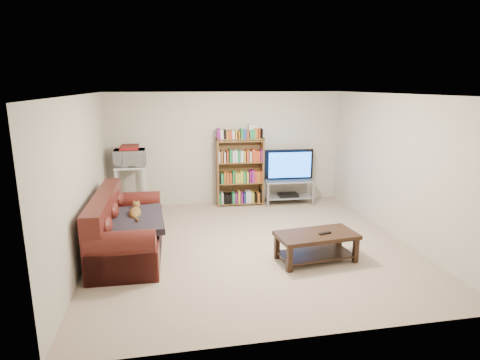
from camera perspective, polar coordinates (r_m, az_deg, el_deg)
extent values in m
plane|color=tan|center=(6.61, 1.51, -9.23)|extent=(5.00, 5.00, 0.00)
plane|color=white|center=(6.10, 1.65, 12.07)|extent=(5.00, 5.00, 0.00)
plane|color=beige|center=(8.66, -1.91, 4.48)|extent=(5.00, 0.00, 5.00)
plane|color=beige|center=(3.93, 9.31, -6.74)|extent=(5.00, 0.00, 5.00)
plane|color=beige|center=(6.23, -21.53, 0.01)|extent=(0.00, 5.00, 5.00)
plane|color=beige|center=(7.19, 21.46, 1.71)|extent=(0.00, 5.00, 5.00)
cube|color=#4B1813|center=(6.51, -15.42, -8.09)|extent=(1.00, 2.22, 0.42)
cube|color=#4B1813|center=(6.47, -18.63, -5.91)|extent=(0.30, 2.21, 0.92)
cube|color=#4B1813|center=(5.58, -16.45, -11.17)|extent=(0.91, 0.26, 0.54)
cube|color=#4B1813|center=(7.41, -14.71, -4.90)|extent=(0.91, 0.26, 0.54)
cube|color=#262129|center=(6.24, -14.83, -5.66)|extent=(0.92, 1.16, 0.19)
cube|color=black|center=(6.02, 10.82, -7.72)|extent=(1.23, 0.71, 0.06)
cube|color=black|center=(6.13, 10.70, -10.30)|extent=(1.10, 0.64, 0.03)
cube|color=black|center=(5.70, 7.05, -11.16)|extent=(0.08, 0.08, 0.37)
cube|color=black|center=(6.17, 16.13, -9.63)|extent=(0.08, 0.08, 0.37)
cube|color=black|center=(6.09, 5.26, -9.46)|extent=(0.08, 0.08, 0.37)
cube|color=black|center=(6.53, 13.92, -8.18)|extent=(0.08, 0.08, 0.37)
cube|color=black|center=(6.01, 11.98, -7.40)|extent=(0.20, 0.10, 0.02)
cube|color=#999EA3|center=(8.78, 6.91, -0.08)|extent=(1.07, 0.52, 0.03)
cube|color=#999EA3|center=(8.87, 6.84, -2.35)|extent=(1.02, 0.50, 0.02)
cube|color=gray|center=(8.53, 3.99, -2.13)|extent=(0.05, 0.05, 0.53)
cube|color=gray|center=(8.79, 10.33, -1.86)|extent=(0.05, 0.05, 0.53)
cube|color=gray|center=(8.92, 3.44, -1.42)|extent=(0.05, 0.05, 0.53)
cube|color=gray|center=(9.17, 9.54, -1.19)|extent=(0.05, 0.05, 0.53)
imported|color=black|center=(8.71, 6.97, 2.10)|extent=(1.14, 0.20, 0.65)
cube|color=black|center=(8.86, 6.85, -2.10)|extent=(0.43, 0.31, 0.06)
cube|color=brown|center=(8.52, -3.22, 1.07)|extent=(0.05, 0.31, 1.45)
cube|color=brown|center=(8.66, 3.15, 1.27)|extent=(0.05, 0.31, 1.45)
cube|color=brown|center=(8.45, -0.01, 5.88)|extent=(1.02, 0.35, 0.03)
cube|color=maroon|center=(8.42, -1.52, 6.19)|extent=(0.30, 0.23, 0.08)
cube|color=silver|center=(8.24, -15.33, 1.80)|extent=(0.61, 0.45, 0.04)
cube|color=silver|center=(8.39, -15.05, -2.57)|extent=(0.55, 0.40, 0.03)
cube|color=silver|center=(8.20, -17.06, -1.86)|extent=(0.05, 0.05, 0.93)
cube|color=silver|center=(8.15, -13.37, -1.72)|extent=(0.05, 0.05, 0.93)
cube|color=silver|center=(8.55, -16.79, -1.24)|extent=(0.05, 0.05, 0.93)
cube|color=silver|center=(8.50, -13.26, -1.10)|extent=(0.05, 0.05, 0.93)
imported|color=silver|center=(8.21, -15.41, 3.07)|extent=(0.60, 0.41, 0.33)
cube|color=maroon|center=(8.18, -15.49, 4.38)|extent=(0.36, 0.31, 0.05)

